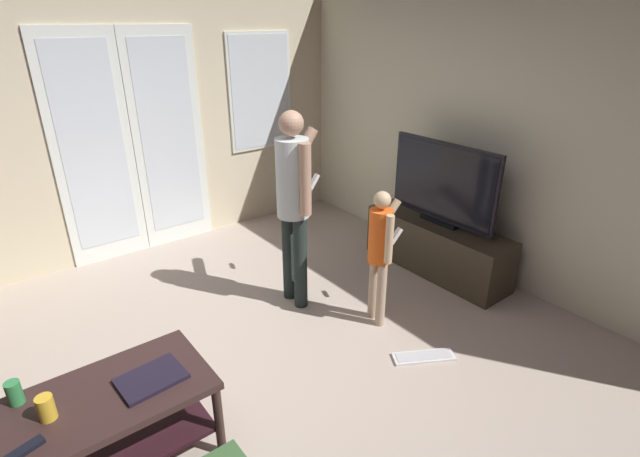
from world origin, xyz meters
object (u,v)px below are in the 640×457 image
(laptop_closed, at_px, (151,379))
(cup_by_laptop, at_px, (14,393))
(cup_near_edge, at_px, (46,408))
(flat_screen_tv, at_px, (443,184))
(tv_stand, at_px, (436,247))
(person_adult, at_px, (294,195))
(tv_remote_black, at_px, (23,451))
(coffee_table, at_px, (110,415))
(person_child, at_px, (380,247))
(loose_keyboard, at_px, (424,357))

(laptop_closed, relative_size, cup_by_laptop, 2.60)
(cup_near_edge, relative_size, cup_by_laptop, 1.01)
(flat_screen_tv, distance_m, cup_near_edge, 3.34)
(tv_stand, relative_size, person_adult, 0.89)
(flat_screen_tv, distance_m, tv_remote_black, 3.49)
(coffee_table, relative_size, person_child, 0.93)
(laptop_closed, distance_m, tv_remote_black, 0.60)
(laptop_closed, height_order, cup_near_edge, cup_near_edge)
(cup_near_edge, xyz_separation_m, tv_remote_black, (-0.13, -0.15, -0.05))
(loose_keyboard, xyz_separation_m, laptop_closed, (-1.76, 0.37, 0.50))
(flat_screen_tv, distance_m, person_child, 1.07)
(tv_remote_black, bearing_deg, person_adult, 7.51)
(tv_remote_black, bearing_deg, cup_by_laptop, 69.83)
(person_adult, relative_size, tv_remote_black, 9.46)
(coffee_table, relative_size, laptop_closed, 3.14)
(person_child, relative_size, tv_remote_black, 6.42)
(cup_near_edge, distance_m, tv_remote_black, 0.20)
(cup_by_laptop, bearing_deg, person_adult, 15.42)
(coffee_table, distance_m, loose_keyboard, 2.05)
(tv_stand, height_order, tv_remote_black, tv_remote_black)
(loose_keyboard, height_order, cup_near_edge, cup_near_edge)
(person_adult, xyz_separation_m, person_child, (0.34, -0.63, -0.31))
(cup_by_laptop, bearing_deg, tv_remote_black, -93.88)
(flat_screen_tv, height_order, cup_by_laptop, flat_screen_tv)
(person_adult, height_order, person_child, person_adult)
(coffee_table, height_order, flat_screen_tv, flat_screen_tv)
(cup_near_edge, xyz_separation_m, cup_by_laptop, (-0.10, 0.20, -0.00))
(tv_stand, distance_m, person_child, 1.13)
(coffee_table, relative_size, person_adult, 0.63)
(person_child, height_order, tv_remote_black, person_child)
(cup_by_laptop, bearing_deg, loose_keyboard, -14.69)
(person_child, xyz_separation_m, loose_keyboard, (-0.06, -0.54, -0.64))
(flat_screen_tv, relative_size, cup_by_laptop, 8.90)
(coffee_table, height_order, tv_stand, coffee_table)
(cup_by_laptop, bearing_deg, flat_screen_tv, 3.30)
(tv_stand, bearing_deg, flat_screen_tv, 115.06)
(cup_near_edge, bearing_deg, cup_by_laptop, 116.66)
(coffee_table, relative_size, loose_keyboard, 2.27)
(person_adult, height_order, laptop_closed, person_adult)
(loose_keyboard, bearing_deg, cup_by_laptop, 165.31)
(cup_by_laptop, bearing_deg, laptop_closed, -23.19)
(coffee_table, height_order, person_adult, person_adult)
(flat_screen_tv, bearing_deg, tv_stand, -64.94)
(person_child, xyz_separation_m, cup_near_edge, (-2.29, -0.14, -0.09))
(coffee_table, xyz_separation_m, cup_near_edge, (-0.25, 0.00, 0.20))
(coffee_table, height_order, cup_near_edge, cup_near_edge)
(cup_near_edge, distance_m, cup_by_laptop, 0.23)
(coffee_table, bearing_deg, person_adult, 24.35)
(tv_stand, bearing_deg, person_adult, 164.60)
(cup_by_laptop, bearing_deg, coffee_table, -30.01)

